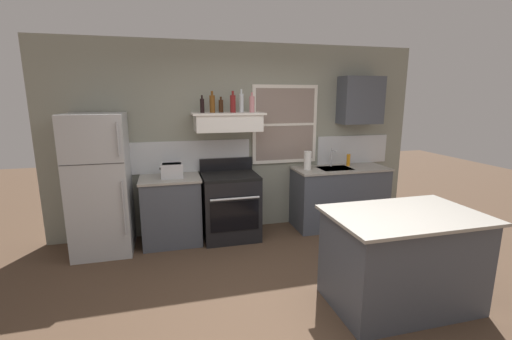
% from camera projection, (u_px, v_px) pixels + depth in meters
% --- Properties ---
extents(ground_plane, '(16.00, 16.00, 0.00)m').
position_uv_depth(ground_plane, '(294.00, 311.00, 3.22)').
color(ground_plane, '#4C3828').
extents(back_wall, '(5.40, 0.11, 2.70)m').
position_uv_depth(back_wall, '(244.00, 139.00, 5.05)').
color(back_wall, gray).
rests_on(back_wall, ground_plane).
extents(refrigerator, '(0.70, 0.72, 1.76)m').
position_uv_depth(refrigerator, '(100.00, 185.00, 4.31)').
color(refrigerator, '#B7BABC').
rests_on(refrigerator, ground_plane).
extents(counter_left_of_stove, '(0.79, 0.63, 0.91)m').
position_uv_depth(counter_left_of_stove, '(171.00, 210.00, 4.66)').
color(counter_left_of_stove, '#474C56').
rests_on(counter_left_of_stove, ground_plane).
extents(toaster, '(0.30, 0.20, 0.19)m').
position_uv_depth(toaster, '(172.00, 170.00, 4.52)').
color(toaster, silver).
rests_on(toaster, counter_left_of_stove).
extents(stove_range, '(0.76, 0.69, 1.09)m').
position_uv_depth(stove_range, '(230.00, 205.00, 4.82)').
color(stove_range, black).
rests_on(stove_range, ground_plane).
extents(range_hood_shelf, '(0.96, 0.52, 0.24)m').
position_uv_depth(range_hood_shelf, '(228.00, 122.00, 4.67)').
color(range_hood_shelf, white).
extents(bottle_balsamic_dark, '(0.06, 0.06, 0.23)m').
position_uv_depth(bottle_balsamic_dark, '(202.00, 105.00, 4.56)').
color(bottle_balsamic_dark, black).
rests_on(bottle_balsamic_dark, range_hood_shelf).
extents(bottle_amber_wine, '(0.07, 0.07, 0.28)m').
position_uv_depth(bottle_amber_wine, '(212.00, 104.00, 4.59)').
color(bottle_amber_wine, brown).
rests_on(bottle_amber_wine, range_hood_shelf).
extents(bottle_brown_stout, '(0.06, 0.06, 0.21)m').
position_uv_depth(bottle_brown_stout, '(221.00, 106.00, 4.66)').
color(bottle_brown_stout, '#381E0F').
rests_on(bottle_brown_stout, range_hood_shelf).
extents(bottle_red_label_wine, '(0.07, 0.07, 0.29)m').
position_uv_depth(bottle_red_label_wine, '(233.00, 104.00, 4.61)').
color(bottle_red_label_wine, maroon).
rests_on(bottle_red_label_wine, range_hood_shelf).
extents(bottle_clear_tall, '(0.06, 0.06, 0.31)m').
position_uv_depth(bottle_clear_tall, '(241.00, 103.00, 4.72)').
color(bottle_clear_tall, silver).
rests_on(bottle_clear_tall, range_hood_shelf).
extents(bottle_rose_pink, '(0.07, 0.07, 0.27)m').
position_uv_depth(bottle_rose_pink, '(252.00, 104.00, 4.68)').
color(bottle_rose_pink, '#C67F84').
rests_on(bottle_rose_pink, range_hood_shelf).
extents(counter_right_with_sink, '(1.43, 0.63, 0.91)m').
position_uv_depth(counter_right_with_sink, '(339.00, 196.00, 5.28)').
color(counter_right_with_sink, '#474C56').
rests_on(counter_right_with_sink, ground_plane).
extents(sink_faucet, '(0.03, 0.17, 0.28)m').
position_uv_depth(sink_faucet, '(332.00, 155.00, 5.22)').
color(sink_faucet, silver).
rests_on(sink_faucet, counter_right_with_sink).
extents(paper_towel_roll, '(0.11, 0.11, 0.27)m').
position_uv_depth(paper_towel_roll, '(308.00, 160.00, 5.03)').
color(paper_towel_roll, white).
rests_on(paper_towel_roll, counter_right_with_sink).
extents(dish_soap_bottle, '(0.06, 0.06, 0.18)m').
position_uv_depth(dish_soap_bottle, '(348.00, 160.00, 5.31)').
color(dish_soap_bottle, orange).
rests_on(dish_soap_bottle, counter_right_with_sink).
extents(kitchen_island, '(1.40, 0.90, 0.91)m').
position_uv_depth(kitchen_island, '(401.00, 259.00, 3.26)').
color(kitchen_island, '#474C56').
rests_on(kitchen_island, ground_plane).
extents(upper_cabinet_right, '(0.64, 0.32, 0.70)m').
position_uv_depth(upper_cabinet_right, '(360.00, 100.00, 5.20)').
color(upper_cabinet_right, '#474C56').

